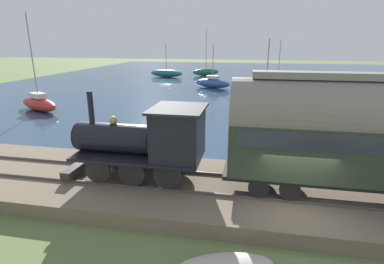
{
  "coord_description": "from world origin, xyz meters",
  "views": [
    {
      "loc": [
        -10.07,
        1.81,
        6.26
      ],
      "look_at": [
        5.67,
        4.85,
        1.39
      ],
      "focal_mm": 28.0,
      "sensor_mm": 36.0,
      "label": 1
    }
  ],
  "objects_px": {
    "rowboat_mid_harbor": "(163,123)",
    "sailboat_teal": "(166,73)",
    "steam_locomotive": "(150,138)",
    "sailboat_green": "(206,72)",
    "sailboat_gray": "(265,106)",
    "passenger_coach": "(351,131)",
    "sailboat_brown": "(278,76)",
    "sailboat_red": "(39,103)",
    "sailboat_blue": "(213,83)"
  },
  "relations": [
    {
      "from": "sailboat_brown",
      "to": "sailboat_teal",
      "type": "xyz_separation_m",
      "value": [
        -0.33,
        19.73,
        0.13
      ]
    },
    {
      "from": "sailboat_red",
      "to": "rowboat_mid_harbor",
      "type": "xyz_separation_m",
      "value": [
        -2.92,
        -12.9,
        -0.44
      ]
    },
    {
      "from": "sailboat_gray",
      "to": "passenger_coach",
      "type": "bearing_deg",
      "value": 160.61
    },
    {
      "from": "sailboat_red",
      "to": "passenger_coach",
      "type": "bearing_deg",
      "value": -93.69
    },
    {
      "from": "sailboat_teal",
      "to": "sailboat_gray",
      "type": "relative_size",
      "value": 0.98
    },
    {
      "from": "passenger_coach",
      "to": "sailboat_blue",
      "type": "height_order",
      "value": "sailboat_blue"
    },
    {
      "from": "sailboat_brown",
      "to": "sailboat_gray",
      "type": "xyz_separation_m",
      "value": [
        -25.55,
        3.2,
        -0.08
      ]
    },
    {
      "from": "sailboat_brown",
      "to": "sailboat_teal",
      "type": "height_order",
      "value": "sailboat_brown"
    },
    {
      "from": "steam_locomotive",
      "to": "sailboat_green",
      "type": "bearing_deg",
      "value": 5.49
    },
    {
      "from": "passenger_coach",
      "to": "rowboat_mid_harbor",
      "type": "distance_m",
      "value": 14.7
    },
    {
      "from": "sailboat_green",
      "to": "sailboat_brown",
      "type": "bearing_deg",
      "value": -133.57
    },
    {
      "from": "passenger_coach",
      "to": "sailboat_teal",
      "type": "bearing_deg",
      "value": 23.9
    },
    {
      "from": "passenger_coach",
      "to": "sailboat_blue",
      "type": "xyz_separation_m",
      "value": [
        30.65,
        8.78,
        -2.49
      ]
    },
    {
      "from": "sailboat_brown",
      "to": "sailboat_teal",
      "type": "relative_size",
      "value": 1.03
    },
    {
      "from": "sailboat_red",
      "to": "sailboat_blue",
      "type": "xyz_separation_m",
      "value": [
        17.44,
        -14.19,
        -0.0
      ]
    },
    {
      "from": "sailboat_red",
      "to": "sailboat_blue",
      "type": "relative_size",
      "value": 1.47
    },
    {
      "from": "steam_locomotive",
      "to": "sailboat_red",
      "type": "relative_size",
      "value": 0.68
    },
    {
      "from": "passenger_coach",
      "to": "sailboat_red",
      "type": "relative_size",
      "value": 1.03
    },
    {
      "from": "sailboat_teal",
      "to": "sailboat_blue",
      "type": "bearing_deg",
      "value": -131.44
    },
    {
      "from": "sailboat_blue",
      "to": "rowboat_mid_harbor",
      "type": "distance_m",
      "value": 20.4
    },
    {
      "from": "steam_locomotive",
      "to": "sailboat_blue",
      "type": "bearing_deg",
      "value": 2.25
    },
    {
      "from": "sailboat_brown",
      "to": "sailboat_red",
      "type": "distance_m",
      "value": 37.89
    },
    {
      "from": "sailboat_blue",
      "to": "sailboat_gray",
      "type": "xyz_separation_m",
      "value": [
        -13.67,
        -6.61,
        -0.22
      ]
    },
    {
      "from": "sailboat_teal",
      "to": "steam_locomotive",
      "type": "bearing_deg",
      "value": -157.34
    },
    {
      "from": "sailboat_brown",
      "to": "sailboat_green",
      "type": "xyz_separation_m",
      "value": [
        3.68,
        13.05,
        0.13
      ]
    },
    {
      "from": "sailboat_blue",
      "to": "rowboat_mid_harbor",
      "type": "xyz_separation_m",
      "value": [
        -20.36,
        1.29,
        -0.44
      ]
    },
    {
      "from": "rowboat_mid_harbor",
      "to": "sailboat_gray",
      "type": "bearing_deg",
      "value": -59.29
    },
    {
      "from": "sailboat_teal",
      "to": "rowboat_mid_harbor",
      "type": "relative_size",
      "value": 2.27
    },
    {
      "from": "passenger_coach",
      "to": "sailboat_blue",
      "type": "relative_size",
      "value": 1.51
    },
    {
      "from": "sailboat_gray",
      "to": "rowboat_mid_harbor",
      "type": "distance_m",
      "value": 10.35
    },
    {
      "from": "rowboat_mid_harbor",
      "to": "sailboat_teal",
      "type": "bearing_deg",
      "value": 5.6
    },
    {
      "from": "sailboat_brown",
      "to": "sailboat_red",
      "type": "xyz_separation_m",
      "value": [
        -29.32,
        24.0,
        0.14
      ]
    },
    {
      "from": "passenger_coach",
      "to": "sailboat_teal",
      "type": "relative_size",
      "value": 1.4
    },
    {
      "from": "sailboat_red",
      "to": "rowboat_mid_harbor",
      "type": "distance_m",
      "value": 13.23
    },
    {
      "from": "steam_locomotive",
      "to": "sailboat_green",
      "type": "relative_size",
      "value": 0.69
    },
    {
      "from": "sailboat_gray",
      "to": "sailboat_green",
      "type": "relative_size",
      "value": 0.77
    },
    {
      "from": "sailboat_green",
      "to": "rowboat_mid_harbor",
      "type": "bearing_deg",
      "value": 155.29
    },
    {
      "from": "steam_locomotive",
      "to": "passenger_coach",
      "type": "distance_m",
      "value": 7.61
    },
    {
      "from": "sailboat_teal",
      "to": "sailboat_brown",
      "type": "bearing_deg",
      "value": -81.13
    },
    {
      "from": "sailboat_brown",
      "to": "sailboat_gray",
      "type": "height_order",
      "value": "sailboat_brown"
    },
    {
      "from": "passenger_coach",
      "to": "sailboat_gray",
      "type": "bearing_deg",
      "value": 7.3
    },
    {
      "from": "steam_locomotive",
      "to": "sailboat_brown",
      "type": "relative_size",
      "value": 0.89
    },
    {
      "from": "sailboat_green",
      "to": "rowboat_mid_harbor",
      "type": "distance_m",
      "value": 35.97
    },
    {
      "from": "steam_locomotive",
      "to": "sailboat_gray",
      "type": "relative_size",
      "value": 0.91
    },
    {
      "from": "steam_locomotive",
      "to": "sailboat_blue",
      "type": "distance_m",
      "value": 30.73
    },
    {
      "from": "rowboat_mid_harbor",
      "to": "steam_locomotive",
      "type": "bearing_deg",
      "value": -175.91
    },
    {
      "from": "steam_locomotive",
      "to": "sailboat_gray",
      "type": "height_order",
      "value": "sailboat_gray"
    },
    {
      "from": "steam_locomotive",
      "to": "sailboat_blue",
      "type": "relative_size",
      "value": 0.99
    },
    {
      "from": "steam_locomotive",
      "to": "sailboat_teal",
      "type": "distance_m",
      "value": 43.67
    },
    {
      "from": "steam_locomotive",
      "to": "passenger_coach",
      "type": "xyz_separation_m",
      "value": [
        -0.0,
        -7.58,
        0.74
      ]
    }
  ]
}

